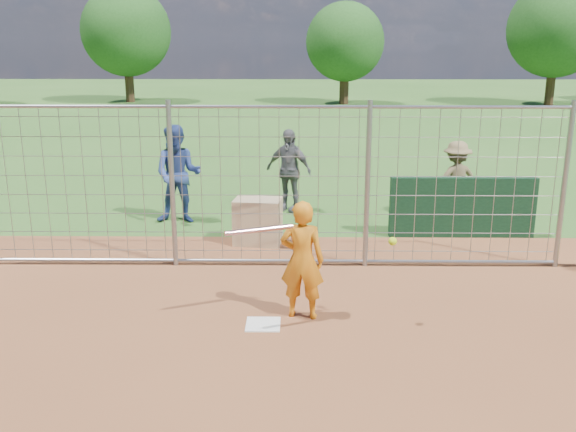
{
  "coord_description": "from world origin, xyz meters",
  "views": [
    {
      "loc": [
        0.41,
        -7.59,
        3.48
      ],
      "look_at": [
        0.3,
        0.8,
        1.15
      ],
      "focal_mm": 40.0,
      "sensor_mm": 36.0,
      "label": 1
    }
  ],
  "objects_px": {
    "bystander_a": "(178,174)",
    "bystander_c": "(456,180)",
    "bystander_b": "(289,170)",
    "batter": "(302,260)",
    "equipment_bin": "(258,221)"
  },
  "relations": [
    {
      "from": "bystander_b",
      "to": "batter",
      "type": "bearing_deg",
      "value": -60.75
    },
    {
      "from": "bystander_a",
      "to": "bystander_c",
      "type": "relative_size",
      "value": 1.22
    },
    {
      "from": "bystander_b",
      "to": "bystander_a",
      "type": "bearing_deg",
      "value": -129.94
    },
    {
      "from": "bystander_a",
      "to": "bystander_c",
      "type": "xyz_separation_m",
      "value": [
        5.42,
        0.31,
        -0.17
      ]
    },
    {
      "from": "batter",
      "to": "bystander_b",
      "type": "xyz_separation_m",
      "value": [
        -0.24,
        5.33,
        0.08
      ]
    },
    {
      "from": "batter",
      "to": "bystander_a",
      "type": "relative_size",
      "value": 0.81
    },
    {
      "from": "batter",
      "to": "bystander_c",
      "type": "relative_size",
      "value": 0.99
    },
    {
      "from": "bystander_c",
      "to": "equipment_bin",
      "type": "height_order",
      "value": "bystander_c"
    },
    {
      "from": "batter",
      "to": "equipment_bin",
      "type": "distance_m",
      "value": 3.18
    },
    {
      "from": "bystander_a",
      "to": "bystander_b",
      "type": "relative_size",
      "value": 1.11
    },
    {
      "from": "batter",
      "to": "equipment_bin",
      "type": "xyz_separation_m",
      "value": [
        -0.75,
        3.07,
        -0.37
      ]
    },
    {
      "from": "batter",
      "to": "bystander_c",
      "type": "bearing_deg",
      "value": -112.94
    },
    {
      "from": "bystander_c",
      "to": "equipment_bin",
      "type": "xyz_separation_m",
      "value": [
        -3.81,
        -1.65,
        -0.38
      ]
    },
    {
      "from": "batter",
      "to": "equipment_bin",
      "type": "height_order",
      "value": "batter"
    },
    {
      "from": "bystander_b",
      "to": "equipment_bin",
      "type": "height_order",
      "value": "bystander_b"
    }
  ]
}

